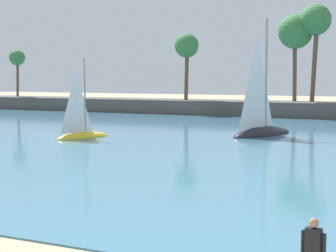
{
  "coord_description": "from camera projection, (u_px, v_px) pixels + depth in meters",
  "views": [
    {
      "loc": [
        8.74,
        -2.57,
        4.68
      ],
      "look_at": [
        -0.19,
        17.06,
        2.67
      ],
      "focal_mm": 56.18,
      "sensor_mm": 36.0,
      "label": 1
    }
  ],
  "objects": [
    {
      "name": "sea",
      "position": [
        315.0,
        121.0,
        55.69
      ],
      "size": [
        220.0,
        90.64,
        0.06
      ],
      "primitive_type": "cube",
      "color": "teal",
      "rests_on": "ground"
    },
    {
      "name": "palm_headland",
      "position": [
        324.0,
        96.0,
        60.36
      ],
      "size": [
        101.19,
        6.38,
        13.09
      ],
      "color": "#514C47",
      "rests_on": "ground"
    },
    {
      "name": "sailboat_near_shore",
      "position": [
        261.0,
        124.0,
        41.78
      ],
      "size": [
        4.49,
        7.1,
        9.91
      ],
      "color": "black",
      "rests_on": "sea"
    },
    {
      "name": "sailboat_mid_bay",
      "position": [
        82.0,
        130.0,
        39.97
      ],
      "size": [
        3.01,
        4.64,
        6.49
      ],
      "color": "yellow",
      "rests_on": "sea"
    }
  ]
}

